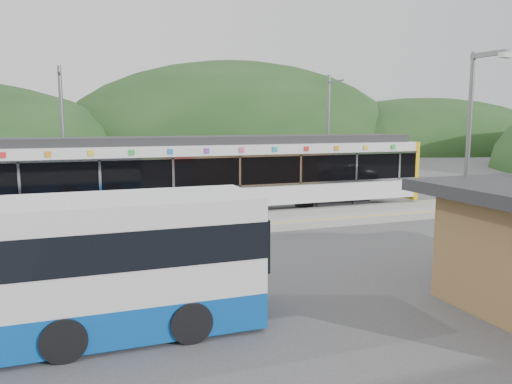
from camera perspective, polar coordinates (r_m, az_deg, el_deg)
name	(u,v)px	position (r m, az deg, el deg)	size (l,w,h in m)	color
ground	(268,244)	(18.42, 1.38, -5.91)	(120.00, 120.00, 0.00)	#4C4C4F
hills	(343,210)	(25.73, 9.95, -1.99)	(146.00, 149.00, 26.00)	#1E3D19
platform	(240,223)	(21.42, -1.85, -3.51)	(26.00, 3.20, 0.30)	#9E9E99
yellow_line	(250,225)	(20.18, -0.70, -3.78)	(26.00, 0.10, 0.01)	yellow
train	(220,172)	(23.65, -4.09, 2.28)	(20.44, 3.01, 3.74)	black
catenary_mast_west	(63,138)	(25.21, -21.20, 5.72)	(0.18, 1.80, 7.00)	slate
catenary_mast_east	(328,136)	(28.61, 8.26, 6.41)	(0.18, 1.80, 7.00)	slate
lamp_post	(471,150)	(14.26, 23.40, 4.42)	(0.37, 1.11, 6.22)	slate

